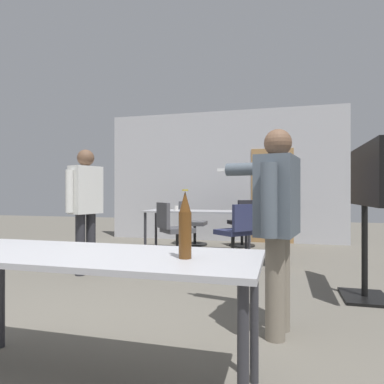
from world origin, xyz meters
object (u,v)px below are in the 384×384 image
at_px(person_right_polo, 276,213).
at_px(person_near_casual, 85,199).
at_px(office_chair_side_rolled, 236,234).
at_px(drink_cup, 176,208).
at_px(person_left_plaid, 280,194).
at_px(beer_bottle, 185,226).
at_px(tv_screen, 365,200).
at_px(office_chair_far_left, 244,225).
at_px(office_chair_far_right, 191,225).
at_px(office_chair_near_pushed, 173,232).

distance_m(person_right_polo, person_near_casual, 2.86).
height_order(person_right_polo, office_chair_side_rolled, person_right_polo).
relative_size(person_near_casual, drink_cup, 19.17).
height_order(person_left_plaid, beer_bottle, person_left_plaid).
bearing_deg(person_near_casual, tv_screen, -74.25).
bearing_deg(office_chair_far_left, tv_screen, -97.51).
distance_m(person_left_plaid, office_chair_far_right, 2.58).
bearing_deg(office_chair_far_right, tv_screen, 39.13).
bearing_deg(person_left_plaid, drink_cup, 49.17).
height_order(office_chair_far_right, beer_bottle, beer_bottle).
height_order(office_chair_side_rolled, drink_cup, office_chair_side_rolled).
xyz_separation_m(office_chair_side_rolled, beer_bottle, (0.23, -3.80, 0.50)).
distance_m(office_chair_side_rolled, office_chair_far_right, 1.81).
xyz_separation_m(tv_screen, person_right_polo, (-0.87, -1.13, -0.07)).
xyz_separation_m(tv_screen, office_chair_side_rolled, (-1.54, 1.63, -0.59)).
height_order(office_chair_near_pushed, office_chair_far_right, office_chair_near_pushed).
xyz_separation_m(person_near_casual, drink_cup, (0.65, 2.04, -0.21)).
bearing_deg(office_chair_near_pushed, person_left_plaid, 40.64).
height_order(beer_bottle, drink_cup, beer_bottle).
xyz_separation_m(office_chair_near_pushed, office_chair_side_rolled, (1.03, 0.09, -0.01)).
height_order(tv_screen, person_left_plaid, person_left_plaid).
bearing_deg(person_left_plaid, tv_screen, -161.81).
relative_size(tv_screen, person_left_plaid, 0.89).
xyz_separation_m(person_right_polo, person_near_casual, (-2.52, 1.36, 0.07)).
height_order(person_right_polo, drink_cup, person_right_polo).
relative_size(tv_screen, office_chair_side_rolled, 1.74).
xyz_separation_m(tv_screen, office_chair_far_left, (-1.57, 3.07, -0.57)).
relative_size(office_chair_near_pushed, beer_bottle, 2.62).
bearing_deg(person_right_polo, drink_cup, 39.85).
relative_size(person_right_polo, drink_cup, 18.17).
bearing_deg(person_right_polo, office_chair_near_pushed, 43.35).
distance_m(person_near_casual, beer_bottle, 3.17).
bearing_deg(tv_screen, office_chair_far_left, -153.00).
height_order(person_near_casual, person_left_plaid, person_left_plaid).
bearing_deg(office_chair_far_left, office_chair_side_rolled, -123.35).
relative_size(office_chair_near_pushed, drink_cup, 10.64).
distance_m(person_right_polo, drink_cup, 3.88).
height_order(person_left_plaid, office_chair_far_right, person_left_plaid).
relative_size(tv_screen, office_chair_far_left, 1.68).
bearing_deg(drink_cup, person_near_casual, -107.58).
distance_m(person_near_casual, office_chair_side_rolled, 2.40).
distance_m(office_chair_far_right, drink_cup, 0.87).
xyz_separation_m(office_chair_side_rolled, office_chair_far_right, (-1.12, 1.42, 0.00)).
bearing_deg(office_chair_far_right, person_right_polo, 21.19).
relative_size(office_chair_side_rolled, office_chair_far_left, 0.96).
height_order(person_near_casual, office_chair_near_pushed, person_near_casual).
height_order(tv_screen, office_chair_far_right, tv_screen).
bearing_deg(person_left_plaid, person_right_polo, 165.09).
xyz_separation_m(person_right_polo, person_left_plaid, (0.02, 2.46, 0.13)).
distance_m(person_near_casual, person_left_plaid, 2.77).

